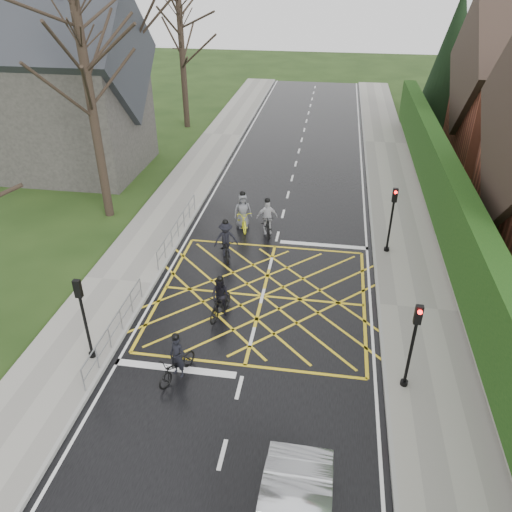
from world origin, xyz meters
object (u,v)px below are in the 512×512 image
(cyclist_mid, at_px, (226,243))
(cyclist_lead, at_px, (243,215))
(cyclist_back, at_px, (221,301))
(cyclist_front, at_px, (267,221))
(cyclist_rear, at_px, (177,363))

(cyclist_mid, distance_m, cyclist_lead, 2.83)
(cyclist_back, height_order, cyclist_front, cyclist_front)
(cyclist_back, relative_size, cyclist_lead, 0.84)
(cyclist_rear, bearing_deg, cyclist_mid, 113.01)
(cyclist_rear, xyz_separation_m, cyclist_lead, (0.21, 10.47, 0.13))
(cyclist_mid, relative_size, cyclist_lead, 0.93)
(cyclist_back, bearing_deg, cyclist_lead, 107.30)
(cyclist_front, bearing_deg, cyclist_lead, 144.50)
(cyclist_mid, bearing_deg, cyclist_front, 38.06)
(cyclist_rear, relative_size, cyclist_front, 0.94)
(cyclist_rear, height_order, cyclist_lead, cyclist_lead)
(cyclist_back, relative_size, cyclist_front, 0.91)
(cyclist_back, height_order, cyclist_lead, cyclist_lead)
(cyclist_rear, relative_size, cyclist_lead, 0.87)
(cyclist_mid, distance_m, cyclist_front, 2.83)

